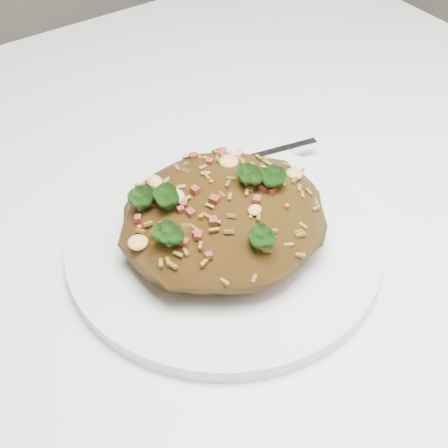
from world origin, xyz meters
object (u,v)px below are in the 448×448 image
Objects in this scene: plate at (224,242)px; dining_table at (93,324)px; fork at (249,158)px; fried_rice at (224,210)px.

dining_table is at bearing 151.41° from plate.
fried_rice is at bearing -126.14° from fork.
plate is 0.04m from fried_rice.
fork is (0.08, 0.07, -0.03)m from fried_rice.
plate is at bearing 18.26° from fried_rice.
plate reaches higher than dining_table.
fork is at bearing 41.95° from fried_rice.
fork reaches higher than dining_table.
fried_rice is at bearing -28.81° from dining_table.
fried_rice is 1.08× the size of fork.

